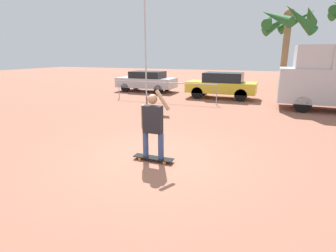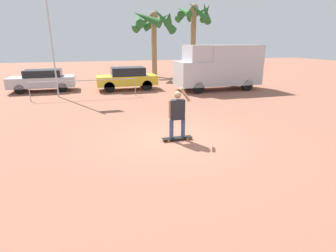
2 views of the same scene
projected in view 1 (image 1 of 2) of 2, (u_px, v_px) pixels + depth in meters
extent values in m
plane|color=#935B47|center=(155.00, 159.00, 6.64)|extent=(80.00, 80.00, 0.00)
cube|color=black|center=(153.00, 158.00, 6.53)|extent=(1.03, 0.25, 0.02)
cylinder|color=orange|center=(139.00, 159.00, 6.56)|extent=(0.07, 0.03, 0.07)
cylinder|color=orange|center=(143.00, 156.00, 6.75)|extent=(0.07, 0.03, 0.07)
cylinder|color=orange|center=(164.00, 163.00, 6.33)|extent=(0.07, 0.03, 0.07)
cylinder|color=orange|center=(167.00, 160.00, 6.51)|extent=(0.07, 0.03, 0.07)
cylinder|color=#384C7A|center=(146.00, 144.00, 6.51)|extent=(0.14, 0.14, 0.65)
cylinder|color=#384C7A|center=(161.00, 146.00, 6.37)|extent=(0.14, 0.14, 0.65)
cube|color=#232328|center=(153.00, 119.00, 6.27)|extent=(0.46, 0.22, 0.66)
sphere|color=#A37556|center=(152.00, 99.00, 6.14)|extent=(0.23, 0.23, 0.23)
cylinder|color=#A37556|center=(143.00, 117.00, 6.35)|extent=(0.09, 0.09, 0.59)
cylinder|color=#A37556|center=(163.00, 100.00, 6.05)|extent=(0.38, 0.09, 0.49)
cylinder|color=black|center=(303.00, 104.00, 11.94)|extent=(0.76, 0.28, 0.76)
cylinder|color=black|center=(299.00, 98.00, 13.64)|extent=(0.76, 0.28, 0.76)
cube|color=#BCBCC1|center=(301.00, 85.00, 12.61)|extent=(2.01, 2.18, 1.57)
cube|color=black|center=(293.00, 78.00, 12.67)|extent=(0.04, 1.85, 0.78)
cube|color=#BCBCC1|center=(312.00, 57.00, 12.16)|extent=(1.41, 2.00, 1.04)
cylinder|color=black|center=(197.00, 93.00, 15.63)|extent=(0.71, 0.22, 0.71)
cylinder|color=black|center=(204.00, 90.00, 16.99)|extent=(0.71, 0.22, 0.71)
cylinder|color=black|center=(241.00, 95.00, 14.74)|extent=(0.71, 0.22, 0.71)
cylinder|color=black|center=(244.00, 92.00, 16.11)|extent=(0.71, 0.22, 0.71)
cube|color=gold|center=(221.00, 87.00, 15.78)|extent=(4.07, 1.74, 0.63)
cube|color=black|center=(223.00, 77.00, 15.59)|extent=(2.24, 1.53, 0.55)
cylinder|color=black|center=(125.00, 88.00, 18.51)|extent=(0.61, 0.22, 0.61)
cylinder|color=black|center=(136.00, 85.00, 19.92)|extent=(0.61, 0.22, 0.61)
cylinder|color=black|center=(159.00, 89.00, 17.61)|extent=(0.61, 0.22, 0.61)
cylinder|color=black|center=(167.00, 87.00, 19.02)|extent=(0.61, 0.22, 0.61)
cube|color=#BCBCC1|center=(146.00, 82.00, 18.68)|extent=(4.13, 1.79, 0.67)
cube|color=black|center=(148.00, 75.00, 18.50)|extent=(2.27, 1.58, 0.45)
cylinder|color=#8E704C|center=(285.00, 52.00, 19.79)|extent=(0.48, 0.48, 5.44)
sphere|color=#8E704C|center=(289.00, 14.00, 19.07)|extent=(0.77, 0.77, 0.77)
cone|color=#235B28|center=(310.00, 15.00, 18.39)|extent=(1.36, 2.94, 1.48)
cone|color=#235B28|center=(296.00, 21.00, 20.07)|extent=(2.85, 1.90, 1.90)
cone|color=#235B28|center=(280.00, 22.00, 20.50)|extent=(2.79, 1.88, 2.11)
cone|color=#235B28|center=(269.00, 19.00, 19.73)|extent=(0.99, 2.88, 1.69)
cone|color=#235B28|center=(276.00, 17.00, 18.52)|extent=(2.66, 2.40, 1.70)
cone|color=#235B28|center=(300.00, 18.00, 17.89)|extent=(2.70, 1.95, 2.24)
cylinder|color=#B7B7BC|center=(145.00, 41.00, 15.42)|extent=(0.09, 0.09, 6.69)
cylinder|color=#99999E|center=(164.00, 83.00, 14.59)|extent=(5.91, 0.05, 0.05)
cylinder|color=#99999E|center=(119.00, 90.00, 15.77)|extent=(0.04, 0.04, 1.05)
cylinder|color=#99999E|center=(217.00, 95.00, 13.69)|extent=(0.04, 0.04, 1.05)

